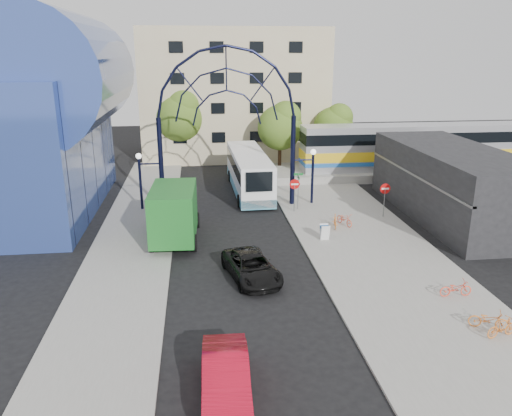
{
  "coord_description": "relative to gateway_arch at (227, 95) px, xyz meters",
  "views": [
    {
      "loc": [
        -2.27,
        -23.08,
        11.62
      ],
      "look_at": [
        1.2,
        6.0,
        2.38
      ],
      "focal_mm": 35.0,
      "sensor_mm": 36.0,
      "label": 1
    }
  ],
  "objects": [
    {
      "name": "tree_north_b",
      "position": [
        -3.88,
        15.93,
        -3.29
      ],
      "size": [
        5.12,
        5.12,
        8.0
      ],
      "color": "#382314",
      "rests_on": "ground"
    },
    {
      "name": "sidewalk_east",
      "position": [
        8.0,
        -10.0,
        -8.5
      ],
      "size": [
        8.0,
        56.0,
        0.12
      ],
      "primitive_type": "cube",
      "color": "gray",
      "rests_on": "ground"
    },
    {
      "name": "train_car",
      "position": [
        20.0,
        8.0,
        -5.66
      ],
      "size": [
        25.1,
        3.05,
        4.2
      ],
      "color": "#B7B7BC",
      "rests_on": "train_platform"
    },
    {
      "name": "bike_far_c",
      "position": [
        10.05,
        -16.34,
        -8.01
      ],
      "size": [
        1.62,
        0.59,
        0.84
      ],
      "primitive_type": "imported",
      "rotation": [
        0.0,
        0.0,
        1.55
      ],
      "color": "#F74B31",
      "rests_on": "sidewalk_east"
    },
    {
      "name": "bike_far_a",
      "position": [
        9.97,
        -19.34,
        -8.0
      ],
      "size": [
        1.74,
        1.17,
        0.86
      ],
      "primitive_type": "imported",
      "rotation": [
        0.0,
        0.0,
        1.17
      ],
      "color": "orange",
      "rests_on": "sidewalk_east"
    },
    {
      "name": "bike_far_b",
      "position": [
        10.16,
        -20.03,
        -7.98
      ],
      "size": [
        1.57,
        0.74,
        0.91
      ],
      "primitive_type": "imported",
      "rotation": [
        0.0,
        0.0,
        1.79
      ],
      "color": "orange",
      "rests_on": "sidewalk_east"
    },
    {
      "name": "stop_sign",
      "position": [
        4.8,
        -2.0,
        -6.56
      ],
      "size": [
        0.8,
        0.07,
        2.5
      ],
      "color": "slate",
      "rests_on": "sidewalk_east"
    },
    {
      "name": "red_sedan",
      "position": [
        -1.57,
        -22.31,
        -7.78
      ],
      "size": [
        1.77,
        4.73,
        1.54
      ],
      "primitive_type": "imported",
      "rotation": [
        0.0,
        0.0,
        -0.03
      ],
      "color": "#AD0A20",
      "rests_on": "ground"
    },
    {
      "name": "commercial_block_east",
      "position": [
        16.0,
        -4.0,
        -6.06
      ],
      "size": [
        6.0,
        16.0,
        5.0
      ],
      "primitive_type": "cube",
      "color": "black",
      "rests_on": "ground"
    },
    {
      "name": "train_platform",
      "position": [
        20.0,
        8.0,
        -8.16
      ],
      "size": [
        32.0,
        5.0,
        0.8
      ],
      "primitive_type": "cube",
      "color": "gray",
      "rests_on": "ground"
    },
    {
      "name": "tree_north_a",
      "position": [
        6.12,
        11.93,
        -3.95
      ],
      "size": [
        4.48,
        4.48,
        7.0
      ],
      "color": "#382314",
      "rests_on": "ground"
    },
    {
      "name": "bike_near_b",
      "position": [
        6.88,
        -5.9,
        -7.99
      ],
      "size": [
        0.71,
        1.54,
        0.89
      ],
      "primitive_type": "imported",
      "rotation": [
        0.0,
        0.0,
        -0.2
      ],
      "color": "orange",
      "rests_on": "sidewalk_east"
    },
    {
      "name": "bike_near_a",
      "position": [
        7.66,
        -5.48,
        -8.01
      ],
      "size": [
        1.11,
        1.72,
        0.85
      ],
      "primitive_type": "imported",
      "rotation": [
        0.0,
        0.0,
        0.37
      ],
      "color": "#F75331",
      "rests_on": "sidewalk_east"
    },
    {
      "name": "transit_hall",
      "position": [
        -15.3,
        1.0,
        -1.86
      ],
      "size": [
        16.5,
        18.0,
        14.5
      ],
      "color": "#324B9B",
      "rests_on": "ground"
    },
    {
      "name": "street_name_sign",
      "position": [
        5.2,
        -1.4,
        -6.43
      ],
      "size": [
        0.7,
        0.7,
        2.8
      ],
      "color": "slate",
      "rests_on": "sidewalk_east"
    },
    {
      "name": "do_not_enter_sign",
      "position": [
        11.0,
        -4.0,
        -6.58
      ],
      "size": [
        0.76,
        0.07,
        2.48
      ],
      "color": "slate",
      "rests_on": "sidewalk_east"
    },
    {
      "name": "black_suv",
      "position": [
        0.37,
        -12.95,
        -7.88
      ],
      "size": [
        3.23,
        5.23,
        1.35
      ],
      "primitive_type": "imported",
      "rotation": [
        0.0,
        0.0,
        0.22
      ],
      "color": "black",
      "rests_on": "ground"
    },
    {
      "name": "plaza_west",
      "position": [
        -6.5,
        -8.0,
        -8.5
      ],
      "size": [
        5.0,
        50.0,
        0.12
      ],
      "primitive_type": "cube",
      "color": "gray",
      "rests_on": "ground"
    },
    {
      "name": "sandwich_board",
      "position": [
        5.6,
        -8.02,
        -7.81
      ],
      "size": [
        0.55,
        0.61,
        0.99
      ],
      "color": "white",
      "rests_on": "sidewalk_east"
    },
    {
      "name": "gateway_arch",
      "position": [
        0.0,
        0.0,
        0.0
      ],
      "size": [
        13.64,
        0.44,
        12.1
      ],
      "color": "black",
      "rests_on": "ground"
    },
    {
      "name": "city_bus",
      "position": [
        2.06,
        4.4,
        -6.8
      ],
      "size": [
        3.11,
        12.33,
        3.37
      ],
      "rotation": [
        0.0,
        0.0,
        0.02
      ],
      "color": "white",
      "rests_on": "ground"
    },
    {
      "name": "apartment_block",
      "position": [
        2.0,
        20.97,
        -1.55
      ],
      "size": [
        20.0,
        12.1,
        14.0
      ],
      "color": "#C7B18A",
      "rests_on": "ground"
    },
    {
      "name": "green_truck",
      "position": [
        -3.82,
        -6.39,
        -6.74
      ],
      "size": [
        3.07,
        7.34,
        3.65
      ],
      "rotation": [
        0.0,
        0.0,
        -0.05
      ],
      "color": "black",
      "rests_on": "ground"
    },
    {
      "name": "ground",
      "position": [
        0.0,
        -14.0,
        -8.56
      ],
      "size": [
        120.0,
        120.0,
        0.0
      ],
      "primitive_type": "plane",
      "color": "black",
      "rests_on": "ground"
    },
    {
      "name": "tree_north_c",
      "position": [
        12.12,
        13.93,
        -4.28
      ],
      "size": [
        4.16,
        4.16,
        6.5
      ],
      "color": "#382314",
      "rests_on": "ground"
    }
  ]
}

